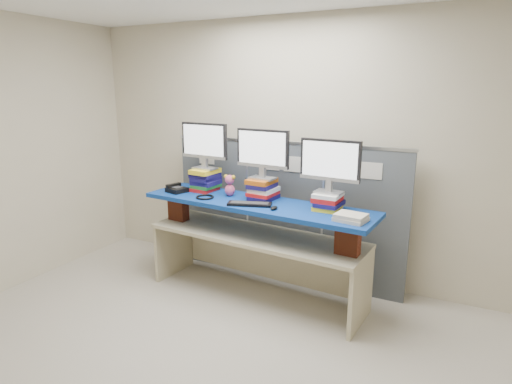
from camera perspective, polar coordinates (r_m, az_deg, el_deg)
The scene contains 18 objects.
room at distance 2.94m, azimuth -9.47°, elevation 0.32°, with size 5.00×4.00×2.80m.
cubicle_partition at distance 4.61m, azimuth 3.79°, elevation -2.62°, with size 2.60×0.06×1.53m.
desk at distance 4.28m, azimuth 0.00°, elevation -7.26°, with size 2.24×0.82×0.67m.
brick_pier_left at distance 4.69m, azimuth -10.32°, elevation -2.03°, with size 0.21×0.11×0.28m, color maroon.
brick_pier_right at distance 3.77m, azimuth 12.15°, elevation -6.13°, with size 0.21×0.11×0.28m, color maroon.
blue_board at distance 4.14m, azimuth 0.00°, elevation -1.63°, with size 2.35×0.59×0.04m, color navy.
book_stack_left at distance 4.59m, azimuth -6.76°, elevation 1.65°, with size 0.27×0.32×0.24m.
book_stack_center at distance 4.21m, azimuth 0.92°, elevation 0.37°, with size 0.27×0.32×0.21m.
book_stack_right at distance 3.93m, azimuth 9.58°, elevation -1.20°, with size 0.25×0.29×0.15m.
monitor_left at distance 4.53m, azimuth -6.92°, elevation 6.50°, with size 0.56×0.18×0.48m.
monitor_center at distance 4.14m, azimuth 0.88°, elevation 5.48°, with size 0.56×0.18×0.48m.
monitor_right at distance 3.85m, azimuth 9.83°, elevation 3.84°, with size 0.56×0.18×0.48m.
keyboard at distance 4.03m, azimuth -0.86°, elevation -1.59°, with size 0.44×0.25×0.03m.
mouse at distance 3.89m, azimuth 2.41°, elevation -2.13°, with size 0.06×0.10×0.03m, color black.
desk_phone at distance 4.60m, azimuth -10.56°, elevation 0.38°, with size 0.23×0.22×0.08m.
headset at distance 4.31m, azimuth -6.82°, elevation -0.68°, with size 0.18×0.18×0.02m, color black.
plush_toy at distance 4.35m, azimuth -3.53°, elevation 0.91°, with size 0.13×0.10×0.22m.
binder_stack at distance 3.64m, azimuth 12.54°, elevation -3.34°, with size 0.28×0.24×0.06m.
Camera 1 is at (1.68, -2.31, 2.08)m, focal length 30.00 mm.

